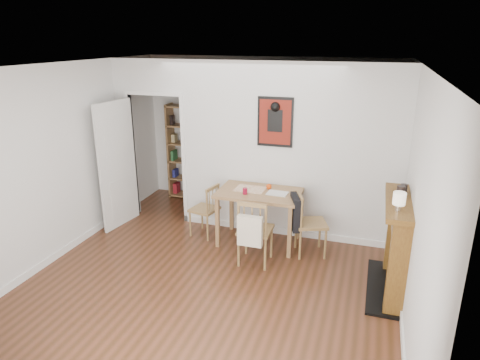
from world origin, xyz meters
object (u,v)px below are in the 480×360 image
(dining_table, at_px, (259,198))
(red_glass, at_px, (245,191))
(ceramic_jar_a, at_px, (401,191))
(orange_fruit, at_px, (269,187))
(chair_front, at_px, (255,230))
(mantel_lamp, at_px, (399,200))
(chair_left, at_px, (204,210))
(bookshelf, at_px, (188,153))
(chair_right, at_px, (310,223))
(ceramic_jar_b, at_px, (404,188))
(notebook, at_px, (277,193))
(fireplace, at_px, (398,244))

(dining_table, distance_m, red_glass, 0.27)
(ceramic_jar_a, bearing_deg, orange_fruit, 158.14)
(chair_front, bearing_deg, red_glass, 122.75)
(chair_front, height_order, mantel_lamp, mantel_lamp)
(red_glass, bearing_deg, mantel_lamp, -24.54)
(chair_left, height_order, ceramic_jar_a, ceramic_jar_a)
(bookshelf, distance_m, red_glass, 2.26)
(chair_left, height_order, bookshelf, bookshelf)
(chair_left, distance_m, chair_right, 1.62)
(bookshelf, height_order, ceramic_jar_b, bookshelf)
(notebook, bearing_deg, ceramic_jar_b, -14.61)
(chair_front, height_order, ceramic_jar_a, ceramic_jar_a)
(chair_right, xyz_separation_m, bookshelf, (-2.52, 1.55, 0.40))
(dining_table, bearing_deg, mantel_lamp, -30.28)
(fireplace, height_order, notebook, fireplace)
(chair_right, relative_size, ceramic_jar_a, 7.70)
(fireplace, height_order, mantel_lamp, mantel_lamp)
(chair_right, height_order, fireplace, fireplace)
(chair_right, height_order, ceramic_jar_b, ceramic_jar_b)
(chair_front, relative_size, notebook, 3.29)
(fireplace, bearing_deg, mantel_lamp, -101.29)
(dining_table, relative_size, red_glass, 13.51)
(dining_table, height_order, red_glass, red_glass)
(chair_left, relative_size, fireplace, 0.66)
(mantel_lamp, bearing_deg, fireplace, 78.71)
(chair_front, bearing_deg, notebook, 74.85)
(chair_right, relative_size, bookshelf, 0.51)
(fireplace, bearing_deg, dining_table, 159.31)
(fireplace, bearing_deg, ceramic_jar_a, 100.59)
(chair_left, height_order, ceramic_jar_b, ceramic_jar_b)
(chair_left, distance_m, notebook, 1.20)
(notebook, relative_size, ceramic_jar_a, 2.43)
(chair_front, relative_size, red_glass, 10.69)
(red_glass, height_order, notebook, red_glass)
(mantel_lamp, bearing_deg, chair_right, 138.00)
(ceramic_jar_b, bearing_deg, orange_fruit, 162.16)
(chair_front, xyz_separation_m, mantel_lamp, (1.70, -0.47, 0.81))
(chair_front, height_order, fireplace, fireplace)
(chair_front, bearing_deg, chair_left, 148.74)
(dining_table, height_order, chair_front, chair_front)
(dining_table, height_order, chair_left, chair_left)
(notebook, bearing_deg, dining_table, 178.41)
(chair_right, height_order, chair_front, chair_front)
(bookshelf, distance_m, mantel_lamp, 4.38)
(dining_table, distance_m, chair_right, 0.81)
(orange_fruit, distance_m, ceramic_jar_b, 1.91)
(mantel_lamp, bearing_deg, bookshelf, 145.04)
(chair_left, relative_size, ceramic_jar_b, 8.24)
(orange_fruit, bearing_deg, bookshelf, 145.25)
(dining_table, xyz_separation_m, chair_right, (0.76, -0.11, -0.24))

